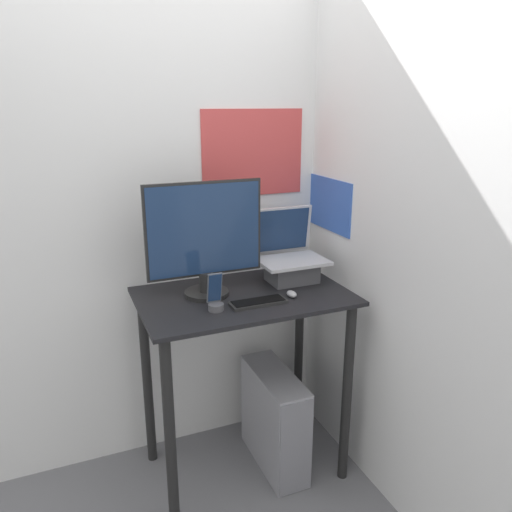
% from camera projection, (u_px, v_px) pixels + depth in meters
% --- Properties ---
extents(ground_plane, '(12.00, 12.00, 0.00)m').
position_uv_depth(ground_plane, '(269.00, 508.00, 2.34)').
color(ground_plane, slate).
extents(wall_back, '(6.00, 0.06, 2.60)m').
position_uv_depth(wall_back, '(216.00, 208.00, 2.57)').
color(wall_back, silver).
rests_on(wall_back, ground_plane).
extents(wall_side_right, '(0.06, 6.00, 2.60)m').
position_uv_depth(wall_side_right, '(391.00, 228.00, 2.17)').
color(wall_side_right, silver).
rests_on(wall_side_right, ground_plane).
extents(desk, '(0.97, 0.61, 0.97)m').
position_uv_depth(desk, '(244.00, 336.00, 2.39)').
color(desk, black).
rests_on(desk, ground_plane).
extents(laptop, '(0.33, 0.27, 0.35)m').
position_uv_depth(laptop, '(290.00, 263.00, 2.49)').
color(laptop, '#4C4C51').
rests_on(laptop, desk).
extents(monitor, '(0.54, 0.20, 0.53)m').
position_uv_depth(monitor, '(205.00, 242.00, 2.24)').
color(monitor, black).
rests_on(monitor, desk).
extents(keyboard, '(0.25, 0.09, 0.02)m').
position_uv_depth(keyboard, '(258.00, 302.00, 2.21)').
color(keyboard, black).
rests_on(keyboard, desk).
extents(mouse, '(0.04, 0.06, 0.03)m').
position_uv_depth(mouse, '(292.00, 294.00, 2.29)').
color(mouse, '#99999E').
rests_on(mouse, desk).
extents(cell_phone, '(0.07, 0.07, 0.17)m').
position_uv_depth(cell_phone, '(215.00, 300.00, 2.14)').
color(cell_phone, '#4C4C51').
rests_on(cell_phone, desk).
extents(computer_tower, '(0.18, 0.50, 0.52)m').
position_uv_depth(computer_tower, '(275.00, 419.00, 2.57)').
color(computer_tower, gray).
rests_on(computer_tower, ground_plane).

